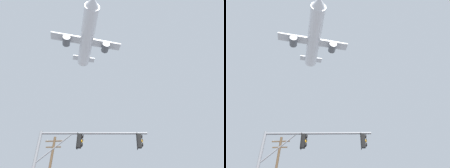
# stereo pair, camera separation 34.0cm
# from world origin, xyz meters

# --- Properties ---
(signal_pole_near) EXTENTS (7.35, 0.83, 5.93)m
(signal_pole_near) POSITION_xyz_m (-2.47, 7.52, 4.54)
(signal_pole_near) COLOR slate
(signal_pole_near) RESTS_ON ground
(airplane) EXTENTS (18.92, 24.50, 6.78)m
(airplane) POSITION_xyz_m (-8.84, 29.63, 39.96)
(airplane) COLOR white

